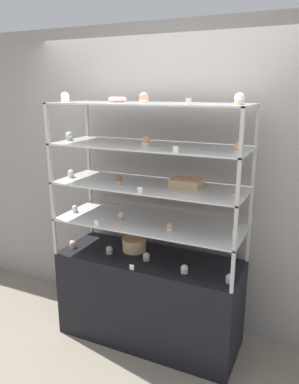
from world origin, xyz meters
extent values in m
plane|color=gray|center=(0.00, 0.00, 0.00)|extent=(20.00, 20.00, 0.00)
cube|color=gray|center=(0.00, 0.42, 1.30)|extent=(8.00, 0.05, 2.60)
cube|color=black|center=(0.00, 0.00, 0.37)|extent=(1.49, 0.56, 0.75)
cube|color=#B7B7BC|center=(-0.73, 0.27, 0.90)|extent=(0.02, 0.02, 0.31)
cube|color=#B7B7BC|center=(0.73, 0.27, 0.90)|extent=(0.02, 0.02, 0.31)
cube|color=#B7B7BC|center=(-0.73, -0.27, 0.90)|extent=(0.02, 0.02, 0.31)
cube|color=#B7B7BC|center=(0.73, -0.27, 0.90)|extent=(0.02, 0.02, 0.31)
cube|color=silver|center=(0.00, 0.00, 1.05)|extent=(1.49, 0.56, 0.01)
cube|color=#B7B7BC|center=(-0.73, 0.27, 1.21)|extent=(0.02, 0.02, 0.31)
cube|color=#B7B7BC|center=(0.73, 0.27, 1.21)|extent=(0.02, 0.02, 0.31)
cube|color=#B7B7BC|center=(-0.73, -0.27, 1.21)|extent=(0.02, 0.02, 0.31)
cube|color=#B7B7BC|center=(0.73, -0.27, 1.21)|extent=(0.02, 0.02, 0.31)
cube|color=silver|center=(0.00, 0.00, 1.36)|extent=(1.49, 0.56, 0.01)
cube|color=#B7B7BC|center=(-0.73, 0.27, 1.51)|extent=(0.02, 0.02, 0.31)
cube|color=#B7B7BC|center=(0.73, 0.27, 1.51)|extent=(0.02, 0.02, 0.31)
cube|color=#B7B7BC|center=(-0.73, -0.27, 1.51)|extent=(0.02, 0.02, 0.31)
cube|color=#B7B7BC|center=(0.73, -0.27, 1.51)|extent=(0.02, 0.02, 0.31)
cube|color=silver|center=(0.00, 0.00, 1.66)|extent=(1.49, 0.56, 0.01)
cube|color=#B7B7BC|center=(-0.73, 0.27, 1.82)|extent=(0.02, 0.02, 0.31)
cube|color=#B7B7BC|center=(0.73, 0.27, 1.82)|extent=(0.02, 0.02, 0.31)
cube|color=#B7B7BC|center=(-0.73, -0.27, 1.82)|extent=(0.02, 0.02, 0.31)
cube|color=#B7B7BC|center=(0.73, -0.27, 1.82)|extent=(0.02, 0.02, 0.31)
cube|color=silver|center=(0.00, 0.00, 1.97)|extent=(1.49, 0.56, 0.01)
cylinder|color=#DBBC84|center=(-0.17, 0.06, 0.80)|extent=(0.20, 0.20, 0.10)
cylinder|color=#E5996B|center=(-0.17, 0.06, 0.85)|extent=(0.20, 0.20, 0.02)
cube|color=#DBBC84|center=(0.28, 0.05, 1.39)|extent=(0.23, 0.17, 0.05)
cube|color=#E5996B|center=(0.28, 0.05, 1.42)|extent=(0.23, 0.18, 0.01)
cylinder|color=#CCB28C|center=(-0.68, -0.11, 0.76)|extent=(0.05, 0.05, 0.02)
sphere|color=silver|center=(-0.68, -0.11, 0.79)|extent=(0.06, 0.06, 0.06)
cylinder|color=#CCB28C|center=(-0.33, -0.08, 0.76)|extent=(0.05, 0.05, 0.02)
sphere|color=silver|center=(-0.33, -0.08, 0.79)|extent=(0.06, 0.06, 0.06)
cylinder|color=#CCB28C|center=(0.00, -0.06, 0.76)|extent=(0.05, 0.05, 0.02)
sphere|color=silver|center=(0.00, -0.06, 0.79)|extent=(0.06, 0.06, 0.06)
cylinder|color=beige|center=(0.35, -0.13, 0.76)|extent=(0.05, 0.05, 0.02)
sphere|color=silver|center=(0.35, -0.13, 0.79)|extent=(0.06, 0.06, 0.06)
cylinder|color=beige|center=(0.69, -0.13, 0.76)|extent=(0.05, 0.05, 0.02)
sphere|color=silver|center=(0.69, -0.13, 0.79)|extent=(0.06, 0.06, 0.06)
cube|color=white|center=(-0.03, -0.26, 0.77)|extent=(0.04, 0.00, 0.04)
cylinder|color=white|center=(-0.68, -0.05, 1.07)|extent=(0.05, 0.05, 0.02)
sphere|color=silver|center=(-0.68, -0.05, 1.09)|extent=(0.05, 0.05, 0.05)
cylinder|color=#CCB28C|center=(-0.23, -0.05, 1.07)|extent=(0.05, 0.05, 0.02)
sphere|color=#F4EAB2|center=(-0.23, -0.05, 1.09)|extent=(0.05, 0.05, 0.05)
cylinder|color=white|center=(0.22, -0.11, 1.07)|extent=(0.05, 0.05, 0.02)
sphere|color=#E5996B|center=(0.22, -0.11, 1.09)|extent=(0.05, 0.05, 0.05)
cylinder|color=white|center=(0.69, -0.04, 1.07)|extent=(0.05, 0.05, 0.02)
sphere|color=#F4EAB2|center=(0.69, -0.04, 1.09)|extent=(0.05, 0.05, 0.05)
cube|color=white|center=(-0.33, -0.26, 1.08)|extent=(0.04, 0.00, 0.04)
cylinder|color=beige|center=(-0.69, -0.06, 1.37)|extent=(0.05, 0.05, 0.03)
sphere|color=white|center=(-0.69, -0.06, 1.40)|extent=(0.05, 0.05, 0.05)
cylinder|color=#CCB28C|center=(-0.22, -0.09, 1.37)|extent=(0.05, 0.05, 0.03)
sphere|color=#8C5B42|center=(-0.22, -0.09, 1.40)|extent=(0.05, 0.05, 0.05)
cylinder|color=beige|center=(0.68, -0.06, 1.37)|extent=(0.05, 0.05, 0.03)
sphere|color=#E5996B|center=(0.68, -0.06, 1.40)|extent=(0.05, 0.05, 0.05)
cube|color=white|center=(0.05, -0.26, 1.38)|extent=(0.04, 0.00, 0.04)
cylinder|color=#CCB28C|center=(-0.70, -0.05, 1.68)|extent=(0.06, 0.06, 0.02)
sphere|color=silver|center=(-0.70, -0.05, 1.71)|extent=(0.06, 0.06, 0.06)
cylinder|color=white|center=(0.00, -0.06, 1.68)|extent=(0.06, 0.06, 0.02)
sphere|color=#E5996B|center=(0.00, -0.06, 1.71)|extent=(0.06, 0.06, 0.06)
cylinder|color=beige|center=(0.69, -0.10, 1.68)|extent=(0.06, 0.06, 0.02)
sphere|color=#E5996B|center=(0.69, -0.10, 1.71)|extent=(0.06, 0.06, 0.06)
cube|color=white|center=(0.31, -0.26, 1.69)|extent=(0.04, 0.00, 0.04)
cylinder|color=white|center=(-0.67, -0.11, 1.99)|extent=(0.06, 0.06, 0.03)
sphere|color=#F4EAB2|center=(-0.67, -0.11, 2.02)|extent=(0.07, 0.07, 0.07)
cylinder|color=beige|center=(0.01, -0.11, 1.99)|extent=(0.06, 0.06, 0.03)
sphere|color=#E5996B|center=(0.01, -0.11, 2.02)|extent=(0.07, 0.07, 0.07)
cylinder|color=#CCB28C|center=(0.68, -0.11, 1.99)|extent=(0.06, 0.06, 0.03)
sphere|color=silver|center=(0.68, -0.11, 2.02)|extent=(0.07, 0.07, 0.07)
cube|color=white|center=(0.39, -0.26, 2.00)|extent=(0.04, 0.00, 0.04)
torus|color=#EFB2BC|center=(-0.31, 0.07, 1.99)|extent=(0.15, 0.15, 0.04)
camera|label=1|loc=(1.18, -2.53, 2.07)|focal=35.00mm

